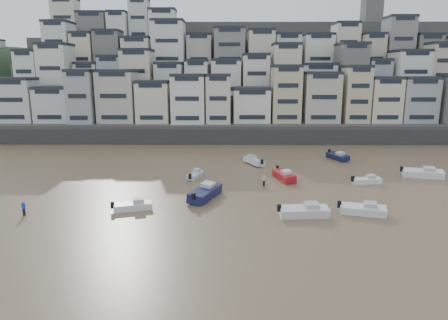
{
  "coord_description": "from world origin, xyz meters",
  "views": [
    {
      "loc": [
        5.47,
        -24.6,
        16.22
      ],
      "look_at": [
        5.07,
        30.0,
        4.0
      ],
      "focal_mm": 32.0,
      "sensor_mm": 36.0,
      "label": 1
    }
  ],
  "objects_px": {
    "boat_b": "(363,208)",
    "boat_g": "(423,172)",
    "person_blue": "(24,208)",
    "person_pink": "(264,180)",
    "boat_i": "(338,156)",
    "boat_e": "(284,174)",
    "boat_j": "(133,204)",
    "boat_d": "(367,179)",
    "boat_f": "(195,174)",
    "boat_h": "(254,160)",
    "boat_a": "(304,210)",
    "boat_c": "(205,191)"
  },
  "relations": [
    {
      "from": "boat_d",
      "to": "person_blue",
      "type": "xyz_separation_m",
      "value": [
        -43.93,
        -13.54,
        0.23
      ]
    },
    {
      "from": "boat_c",
      "to": "boat_d",
      "type": "bearing_deg",
      "value": -52.16
    },
    {
      "from": "boat_e",
      "to": "person_pink",
      "type": "xyz_separation_m",
      "value": [
        -3.4,
        -3.58,
        0.03
      ]
    },
    {
      "from": "boat_h",
      "to": "person_blue",
      "type": "bearing_deg",
      "value": 106.56
    },
    {
      "from": "boat_b",
      "to": "boat_g",
      "type": "relative_size",
      "value": 0.86
    },
    {
      "from": "boat_i",
      "to": "person_pink",
      "type": "relative_size",
      "value": 3.28
    },
    {
      "from": "person_pink",
      "to": "boat_i",
      "type": "bearing_deg",
      "value": 48.89
    },
    {
      "from": "boat_f",
      "to": "boat_c",
      "type": "bearing_deg",
      "value": -151.9
    },
    {
      "from": "boat_a",
      "to": "person_blue",
      "type": "relative_size",
      "value": 3.5
    },
    {
      "from": "boat_b",
      "to": "boat_e",
      "type": "height_order",
      "value": "boat_e"
    },
    {
      "from": "boat_i",
      "to": "boat_j",
      "type": "height_order",
      "value": "boat_i"
    },
    {
      "from": "boat_g",
      "to": "boat_b",
      "type": "bearing_deg",
      "value": -118.12
    },
    {
      "from": "boat_c",
      "to": "boat_d",
      "type": "relative_size",
      "value": 1.56
    },
    {
      "from": "boat_f",
      "to": "person_pink",
      "type": "height_order",
      "value": "person_pink"
    },
    {
      "from": "boat_i",
      "to": "person_blue",
      "type": "distance_m",
      "value": 53.12
    },
    {
      "from": "boat_a",
      "to": "boat_j",
      "type": "xyz_separation_m",
      "value": [
        -19.99,
        2.14,
        -0.16
      ]
    },
    {
      "from": "boat_f",
      "to": "person_blue",
      "type": "distance_m",
      "value": 24.74
    },
    {
      "from": "boat_b",
      "to": "boat_g",
      "type": "distance_m",
      "value": 22.1
    },
    {
      "from": "boat_a",
      "to": "boat_g",
      "type": "relative_size",
      "value": 0.94
    },
    {
      "from": "boat_a",
      "to": "person_pink",
      "type": "distance_m",
      "value": 12.88
    },
    {
      "from": "boat_j",
      "to": "boat_d",
      "type": "bearing_deg",
      "value": 3.06
    },
    {
      "from": "boat_h",
      "to": "boat_d",
      "type": "bearing_deg",
      "value": -153.77
    },
    {
      "from": "boat_a",
      "to": "person_blue",
      "type": "distance_m",
      "value": 32.09
    },
    {
      "from": "person_pink",
      "to": "boat_f",
      "type": "bearing_deg",
      "value": 156.9
    },
    {
      "from": "boat_d",
      "to": "boat_i",
      "type": "height_order",
      "value": "boat_i"
    },
    {
      "from": "boat_b",
      "to": "boat_i",
      "type": "distance_m",
      "value": 29.68
    },
    {
      "from": "boat_c",
      "to": "boat_e",
      "type": "xyz_separation_m",
      "value": [
        11.57,
        9.26,
        -0.15
      ]
    },
    {
      "from": "boat_i",
      "to": "person_pink",
      "type": "bearing_deg",
      "value": -62.04
    },
    {
      "from": "boat_d",
      "to": "boat_i",
      "type": "bearing_deg",
      "value": 81.59
    },
    {
      "from": "boat_h",
      "to": "person_pink",
      "type": "relative_size",
      "value": 3.26
    },
    {
      "from": "boat_h",
      "to": "person_blue",
      "type": "height_order",
      "value": "person_blue"
    },
    {
      "from": "boat_g",
      "to": "boat_h",
      "type": "xyz_separation_m",
      "value": [
        -25.59,
        8.82,
        -0.11
      ]
    },
    {
      "from": "person_pink",
      "to": "person_blue",
      "type": "bearing_deg",
      "value": -157.01
    },
    {
      "from": "boat_b",
      "to": "boat_h",
      "type": "height_order",
      "value": "boat_h"
    },
    {
      "from": "boat_d",
      "to": "boat_h",
      "type": "bearing_deg",
      "value": 134.05
    },
    {
      "from": "boat_d",
      "to": "boat_g",
      "type": "xyz_separation_m",
      "value": [
        9.82,
        3.43,
        0.25
      ]
    },
    {
      "from": "boat_d",
      "to": "boat_j",
      "type": "height_order",
      "value": "boat_j"
    },
    {
      "from": "boat_e",
      "to": "person_blue",
      "type": "xyz_separation_m",
      "value": [
        -32.06,
        -15.73,
        0.03
      ]
    },
    {
      "from": "boat_h",
      "to": "boat_g",
      "type": "bearing_deg",
      "value": -134.96
    },
    {
      "from": "boat_b",
      "to": "person_pink",
      "type": "distance_m",
      "value": 15.61
    },
    {
      "from": "person_blue",
      "to": "person_pink",
      "type": "bearing_deg",
      "value": 22.99
    },
    {
      "from": "boat_d",
      "to": "person_pink",
      "type": "bearing_deg",
      "value": 177.06
    },
    {
      "from": "boat_c",
      "to": "boat_f",
      "type": "relative_size",
      "value": 1.6
    },
    {
      "from": "boat_a",
      "to": "boat_e",
      "type": "height_order",
      "value": "boat_e"
    },
    {
      "from": "boat_e",
      "to": "boat_j",
      "type": "height_order",
      "value": "boat_e"
    },
    {
      "from": "boat_e",
      "to": "boat_h",
      "type": "bearing_deg",
      "value": -172.44
    },
    {
      "from": "boat_a",
      "to": "boat_c",
      "type": "distance_m",
      "value": 13.42
    },
    {
      "from": "person_blue",
      "to": "person_pink",
      "type": "height_order",
      "value": "same"
    },
    {
      "from": "boat_e",
      "to": "boat_j",
      "type": "xyz_separation_m",
      "value": [
        -19.96,
        -13.85,
        -0.17
      ]
    },
    {
      "from": "boat_a",
      "to": "boat_g",
      "type": "height_order",
      "value": "boat_g"
    }
  ]
}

